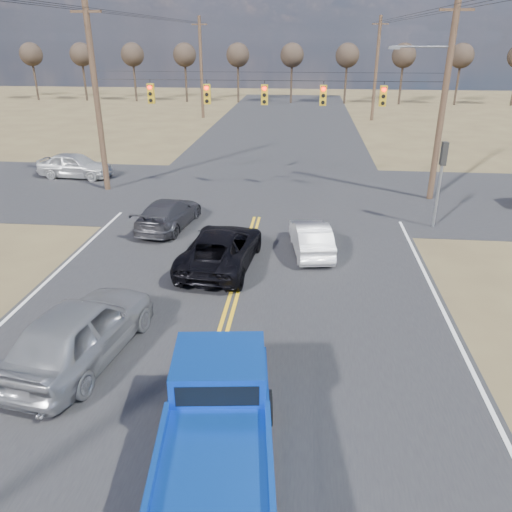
# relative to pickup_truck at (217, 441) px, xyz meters

# --- Properties ---
(ground) EXTENTS (160.00, 160.00, 0.00)m
(ground) POSITION_rel_pickup_truck_xyz_m (-0.78, 1.65, -1.02)
(ground) COLOR brown
(ground) RESTS_ON ground
(road_main) EXTENTS (14.00, 120.00, 0.02)m
(road_main) POSITION_rel_pickup_truck_xyz_m (-0.78, 11.65, -1.02)
(road_main) COLOR #28282B
(road_main) RESTS_ON ground
(road_cross) EXTENTS (120.00, 12.00, 0.02)m
(road_cross) POSITION_rel_pickup_truck_xyz_m (-0.78, 19.65, -1.02)
(road_cross) COLOR #28282B
(road_cross) RESTS_ON ground
(signal_gantry) EXTENTS (19.60, 4.83, 10.00)m
(signal_gantry) POSITION_rel_pickup_truck_xyz_m (-0.28, 19.44, 4.04)
(signal_gantry) COLOR #473323
(signal_gantry) RESTS_ON ground
(utility_poles) EXTENTS (19.60, 58.32, 10.00)m
(utility_poles) POSITION_rel_pickup_truck_xyz_m (-0.78, 18.65, 4.21)
(utility_poles) COLOR #473323
(utility_poles) RESTS_ON ground
(treeline) EXTENTS (87.00, 117.80, 7.40)m
(treeline) POSITION_rel_pickup_truck_xyz_m (-0.78, 28.61, 4.68)
(treeline) COLOR #33261C
(treeline) RESTS_ON ground
(pickup_truck) EXTENTS (2.75, 5.80, 2.10)m
(pickup_truck) POSITION_rel_pickup_truck_xyz_m (0.00, 0.00, 0.00)
(pickup_truck) COLOR black
(pickup_truck) RESTS_ON ground
(silver_suv) EXTENTS (2.91, 5.50, 1.78)m
(silver_suv) POSITION_rel_pickup_truck_xyz_m (-4.32, 3.69, -0.13)
(silver_suv) COLOR gray
(silver_suv) RESTS_ON ground
(black_suv) EXTENTS (2.88, 5.45, 1.46)m
(black_suv) POSITION_rel_pickup_truck_xyz_m (-1.58, 10.00, -0.29)
(black_suv) COLOR black
(black_suv) RESTS_ON ground
(white_car_queue) EXTENTS (1.91, 4.04, 1.28)m
(white_car_queue) POSITION_rel_pickup_truck_xyz_m (1.80, 11.65, -0.38)
(white_car_queue) COLOR white
(white_car_queue) RESTS_ON ground
(dgrey_car_queue) EXTENTS (2.47, 4.78, 1.32)m
(dgrey_car_queue) POSITION_rel_pickup_truck_xyz_m (-4.65, 13.94, -0.36)
(dgrey_car_queue) COLOR #3A393F
(dgrey_car_queue) RESTS_ON ground
(cross_car_west) EXTENTS (2.20, 4.67, 1.54)m
(cross_car_west) POSITION_rel_pickup_truck_xyz_m (-12.71, 22.06, -0.25)
(cross_car_west) COLOR silver
(cross_car_west) RESTS_ON ground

